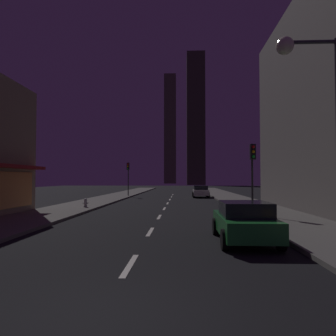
{
  "coord_description": "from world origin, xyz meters",
  "views": [
    {
      "loc": [
        1.38,
        -5.03,
        2.27
      ],
      "look_at": [
        0.0,
        24.86,
        3.3
      ],
      "focal_mm": 33.57,
      "sensor_mm": 36.0,
      "label": 1
    }
  ],
  "objects_px": {
    "street_lamp_right": "(311,89)",
    "car_parked_near": "(244,221)",
    "traffic_light_far_left": "(128,172)",
    "fire_hydrant_far_left": "(85,203)",
    "traffic_light_near_right": "(253,163)",
    "car_parked_far": "(201,191)"
  },
  "relations": [
    {
      "from": "car_parked_near",
      "to": "traffic_light_far_left",
      "type": "xyz_separation_m",
      "value": [
        -9.1,
        27.97,
        2.45
      ]
    },
    {
      "from": "traffic_light_near_right",
      "to": "street_lamp_right",
      "type": "height_order",
      "value": "street_lamp_right"
    },
    {
      "from": "traffic_light_far_left",
      "to": "street_lamp_right",
      "type": "distance_m",
      "value": 31.55
    },
    {
      "from": "traffic_light_near_right",
      "to": "fire_hydrant_far_left",
      "type": "bearing_deg",
      "value": 157.59
    },
    {
      "from": "street_lamp_right",
      "to": "fire_hydrant_far_left",
      "type": "bearing_deg",
      "value": 130.02
    },
    {
      "from": "fire_hydrant_far_left",
      "to": "traffic_light_near_right",
      "type": "relative_size",
      "value": 0.16
    },
    {
      "from": "car_parked_near",
      "to": "fire_hydrant_far_left",
      "type": "distance_m",
      "value": 15.19
    },
    {
      "from": "fire_hydrant_far_left",
      "to": "street_lamp_right",
      "type": "height_order",
      "value": "street_lamp_right"
    },
    {
      "from": "traffic_light_near_right",
      "to": "car_parked_far",
      "type": "bearing_deg",
      "value": 95.41
    },
    {
      "from": "car_parked_far",
      "to": "street_lamp_right",
      "type": "relative_size",
      "value": 0.64
    },
    {
      "from": "traffic_light_near_right",
      "to": "traffic_light_far_left",
      "type": "bearing_deg",
      "value": 117.84
    },
    {
      "from": "car_parked_near",
      "to": "traffic_light_near_right",
      "type": "relative_size",
      "value": 1.01
    },
    {
      "from": "fire_hydrant_far_left",
      "to": "traffic_light_near_right",
      "type": "height_order",
      "value": "traffic_light_near_right"
    },
    {
      "from": "car_parked_near",
      "to": "traffic_light_far_left",
      "type": "distance_m",
      "value": 29.51
    },
    {
      "from": "traffic_light_near_right",
      "to": "street_lamp_right",
      "type": "xyz_separation_m",
      "value": [
        -0.12,
        -8.73,
        1.87
      ]
    },
    {
      "from": "street_lamp_right",
      "to": "car_parked_near",
      "type": "bearing_deg",
      "value": 138.21
    },
    {
      "from": "car_parked_far",
      "to": "traffic_light_near_right",
      "type": "height_order",
      "value": "traffic_light_near_right"
    },
    {
      "from": "car_parked_near",
      "to": "car_parked_far",
      "type": "xyz_separation_m",
      "value": [
        0.0,
        27.19,
        0.0
      ]
    },
    {
      "from": "car_parked_near",
      "to": "car_parked_far",
      "type": "distance_m",
      "value": 27.19
    },
    {
      "from": "car_parked_far",
      "to": "traffic_light_far_left",
      "type": "distance_m",
      "value": 9.46
    },
    {
      "from": "car_parked_near",
      "to": "fire_hydrant_far_left",
      "type": "xyz_separation_m",
      "value": [
        -9.5,
        11.84,
        -0.29
      ]
    },
    {
      "from": "fire_hydrant_far_left",
      "to": "street_lamp_right",
      "type": "distance_m",
      "value": 18.14
    }
  ]
}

